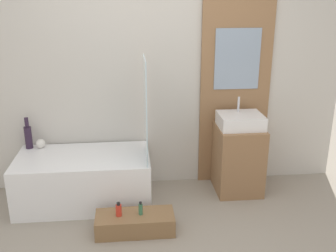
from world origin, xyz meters
The scene contains 11 objects.
wall_tiled_back centered at (0.00, 1.58, 1.30)m, with size 4.20×0.06×2.60m, color beige.
wall_wood_accent centered at (0.92, 1.53, 1.31)m, with size 0.76×0.04×2.60m.
bathtub centered at (-0.70, 1.17, 0.26)m, with size 1.33×0.72×0.51m.
glass_shower_screen centered at (-0.07, 1.07, 1.00)m, with size 0.01×0.48×0.99m, color silver.
wooden_step_bench centered at (-0.20, 0.57, 0.09)m, with size 0.71×0.29×0.17m, color olive.
vanity_cabinet centered at (0.92, 1.26, 0.36)m, with size 0.47×0.50×0.72m, color #8E6642.
sink centered at (0.92, 1.26, 0.80)m, with size 0.45×0.38×0.30m.
vase_tall_dark centered at (-1.28, 1.44, 0.64)m, with size 0.07×0.07×0.33m.
vase_round_light centered at (-1.16, 1.43, 0.56)m, with size 0.10×0.10×0.10m, color silver.
bottle_soap_primary centered at (-0.34, 0.57, 0.23)m, with size 0.05×0.05×0.13m.
bottle_soap_secondary centered at (-0.15, 0.57, 0.23)m, with size 0.04×0.04×0.13m.
Camera 1 is at (-0.21, -2.51, 2.07)m, focal length 42.00 mm.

